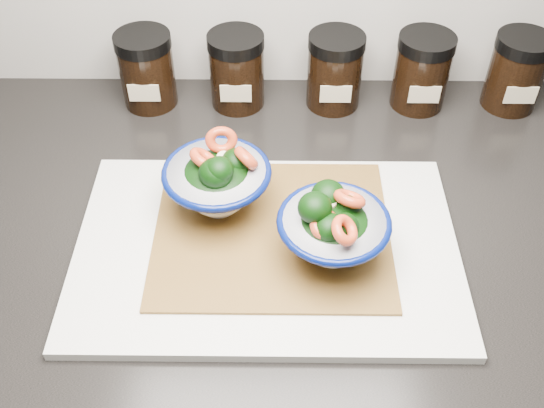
{
  "coord_description": "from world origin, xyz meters",
  "views": [
    {
      "loc": [
        0.01,
        0.9,
        1.48
      ],
      "look_at": [
        0.0,
        1.41,
        0.96
      ],
      "focal_mm": 42.0,
      "sensor_mm": 36.0,
      "label": 1
    }
  ],
  "objects_px": {
    "spice_jar_a": "(147,70)",
    "bowl_right": "(333,229)",
    "cutting_board": "(267,248)",
    "spice_jar_c": "(335,71)",
    "bowl_left": "(218,181)",
    "spice_jar_d": "(422,71)",
    "spice_jar_e": "(516,72)",
    "spice_jar_b": "(237,70)"
  },
  "relations": [
    {
      "from": "spice_jar_a",
      "to": "bowl_right",
      "type": "bearing_deg",
      "value": -51.13
    },
    {
      "from": "cutting_board",
      "to": "spice_jar_c",
      "type": "relative_size",
      "value": 3.98
    },
    {
      "from": "cutting_board",
      "to": "spice_jar_a",
      "type": "relative_size",
      "value": 3.98
    },
    {
      "from": "bowl_left",
      "to": "spice_jar_c",
      "type": "xyz_separation_m",
      "value": [
        0.15,
        0.24,
        -0.0
      ]
    },
    {
      "from": "bowl_left",
      "to": "spice_jar_d",
      "type": "bearing_deg",
      "value": 40.42
    },
    {
      "from": "cutting_board",
      "to": "bowl_right",
      "type": "relative_size",
      "value": 3.53
    },
    {
      "from": "cutting_board",
      "to": "spice_jar_a",
      "type": "distance_m",
      "value": 0.35
    },
    {
      "from": "spice_jar_c",
      "to": "spice_jar_d",
      "type": "xyz_separation_m",
      "value": [
        0.13,
        0.0,
        0.0
      ]
    },
    {
      "from": "spice_jar_d",
      "to": "spice_jar_e",
      "type": "distance_m",
      "value": 0.14
    },
    {
      "from": "bowl_right",
      "to": "spice_jar_e",
      "type": "height_order",
      "value": "spice_jar_e"
    },
    {
      "from": "bowl_left",
      "to": "spice_jar_a",
      "type": "bearing_deg",
      "value": 116.93
    },
    {
      "from": "spice_jar_d",
      "to": "bowl_right",
      "type": "bearing_deg",
      "value": -115.1
    },
    {
      "from": "cutting_board",
      "to": "spice_jar_e",
      "type": "relative_size",
      "value": 3.98
    },
    {
      "from": "spice_jar_c",
      "to": "spice_jar_d",
      "type": "distance_m",
      "value": 0.13
    },
    {
      "from": "spice_jar_a",
      "to": "spice_jar_b",
      "type": "bearing_deg",
      "value": 0.0
    },
    {
      "from": "spice_jar_c",
      "to": "bowl_left",
      "type": "bearing_deg",
      "value": -122.74
    },
    {
      "from": "spice_jar_b",
      "to": "spice_jar_e",
      "type": "bearing_deg",
      "value": 0.0
    },
    {
      "from": "cutting_board",
      "to": "spice_jar_d",
      "type": "xyz_separation_m",
      "value": [
        0.22,
        0.3,
        0.05
      ]
    },
    {
      "from": "spice_jar_d",
      "to": "spice_jar_a",
      "type": "bearing_deg",
      "value": 180.0
    },
    {
      "from": "spice_jar_a",
      "to": "spice_jar_c",
      "type": "bearing_deg",
      "value": 0.0
    },
    {
      "from": "spice_jar_b",
      "to": "spice_jar_c",
      "type": "xyz_separation_m",
      "value": [
        0.14,
        0.0,
        0.0
      ]
    },
    {
      "from": "cutting_board",
      "to": "spice_jar_d",
      "type": "relative_size",
      "value": 3.98
    },
    {
      "from": "spice_jar_c",
      "to": "spice_jar_b",
      "type": "bearing_deg",
      "value": 180.0
    },
    {
      "from": "bowl_right",
      "to": "bowl_left",
      "type": "bearing_deg",
      "value": 150.07
    },
    {
      "from": "bowl_left",
      "to": "spice_jar_e",
      "type": "height_order",
      "value": "bowl_left"
    },
    {
      "from": "bowl_left",
      "to": "bowl_right",
      "type": "distance_m",
      "value": 0.15
    },
    {
      "from": "spice_jar_a",
      "to": "spice_jar_d",
      "type": "xyz_separation_m",
      "value": [
        0.4,
        0.0,
        0.0
      ]
    },
    {
      "from": "spice_jar_a",
      "to": "spice_jar_e",
      "type": "xyz_separation_m",
      "value": [
        0.54,
        0.0,
        0.0
      ]
    },
    {
      "from": "spice_jar_c",
      "to": "spice_jar_a",
      "type": "bearing_deg",
      "value": 180.0
    },
    {
      "from": "bowl_right",
      "to": "spice_jar_a",
      "type": "height_order",
      "value": "spice_jar_a"
    },
    {
      "from": "spice_jar_d",
      "to": "spice_jar_b",
      "type": "bearing_deg",
      "value": 180.0
    },
    {
      "from": "bowl_left",
      "to": "bowl_right",
      "type": "relative_size",
      "value": 1.03
    },
    {
      "from": "cutting_board",
      "to": "spice_jar_c",
      "type": "bearing_deg",
      "value": 72.44
    },
    {
      "from": "spice_jar_a",
      "to": "spice_jar_c",
      "type": "distance_m",
      "value": 0.28
    },
    {
      "from": "bowl_left",
      "to": "spice_jar_a",
      "type": "height_order",
      "value": "bowl_left"
    },
    {
      "from": "cutting_board",
      "to": "spice_jar_b",
      "type": "bearing_deg",
      "value": 99.16
    },
    {
      "from": "cutting_board",
      "to": "bowl_right",
      "type": "xyz_separation_m",
      "value": [
        0.07,
        -0.02,
        0.05
      ]
    },
    {
      "from": "bowl_left",
      "to": "spice_jar_e",
      "type": "distance_m",
      "value": 0.48
    },
    {
      "from": "bowl_right",
      "to": "spice_jar_d",
      "type": "distance_m",
      "value": 0.35
    },
    {
      "from": "cutting_board",
      "to": "spice_jar_b",
      "type": "distance_m",
      "value": 0.31
    },
    {
      "from": "spice_jar_a",
      "to": "spice_jar_b",
      "type": "relative_size",
      "value": 1.0
    },
    {
      "from": "cutting_board",
      "to": "spice_jar_a",
      "type": "height_order",
      "value": "spice_jar_a"
    }
  ]
}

